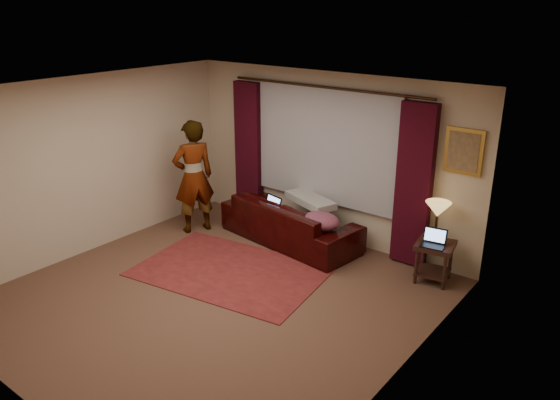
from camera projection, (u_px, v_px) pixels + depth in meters
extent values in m
cube|color=brown|center=(216.00, 297.00, 6.98)|extent=(5.00, 5.00, 0.01)
cube|color=silver|center=(207.00, 93.00, 6.07)|extent=(5.00, 5.00, 0.02)
cube|color=beige|center=(327.00, 157.00, 8.37)|extent=(5.00, 0.02, 2.60)
cube|color=beige|center=(6.00, 282.00, 4.68)|extent=(5.00, 0.02, 2.60)
cube|color=beige|center=(90.00, 165.00, 7.97)|extent=(0.02, 5.00, 2.60)
cube|color=beige|center=(403.00, 260.00, 5.08)|extent=(0.02, 5.00, 2.60)
cube|color=#9D9DA4|center=(325.00, 145.00, 8.26)|extent=(2.50, 0.05, 1.80)
cube|color=#320611|center=(249.00, 151.00, 9.20)|extent=(0.50, 0.14, 2.30)
cube|color=#320611|center=(414.00, 186.00, 7.47)|extent=(0.50, 0.14, 2.30)
cylinder|color=black|center=(325.00, 87.00, 7.92)|extent=(0.04, 0.04, 3.40)
cube|color=gold|center=(464.00, 151.00, 6.98)|extent=(0.50, 0.04, 0.60)
imported|color=black|center=(290.00, 214.00, 8.43)|extent=(2.40, 1.27, 0.93)
cube|color=#9C9994|center=(311.00, 185.00, 8.28)|extent=(0.97, 0.64, 0.11)
ellipsoid|color=brown|center=(321.00, 221.00, 7.84)|extent=(0.70, 0.64, 0.24)
cube|color=maroon|center=(230.00, 271.00, 7.64)|extent=(2.77, 2.06, 0.01)
cube|color=black|center=(434.00, 262.00, 7.30)|extent=(0.56, 0.56, 0.55)
imported|color=#9C9994|center=(194.00, 177.00, 8.69)|extent=(0.71, 0.71, 1.84)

